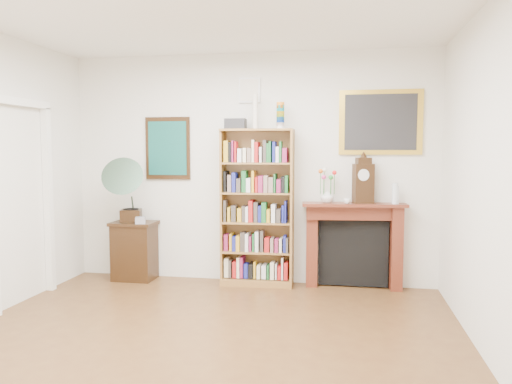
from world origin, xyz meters
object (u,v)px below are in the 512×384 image
Objects in this scene: side_cabinet at (135,251)px; cd_stack at (141,220)px; bookshelf at (257,199)px; bottle_left at (395,194)px; fireplace at (353,238)px; teacup at (347,201)px; flower_vase at (327,196)px; gramophone at (126,186)px; mantel_clock at (363,181)px; bottle_right at (396,195)px.

side_cabinet is 0.45m from cd_stack.
bookshelf is 9.01× the size of bottle_left.
fireplace is (1.14, 0.08, -0.46)m from bookshelf.
cd_stack is at bearing -177.13° from teacup.
flower_vase is (-0.31, -0.07, 0.50)m from fireplace.
cd_stack is (0.20, -0.03, -0.41)m from gramophone.
mantel_clock is 0.45m from flower_vase.
mantel_clock reaches higher than cd_stack.
gramophone is 2.68m from teacup.
side_cabinet is 2.50m from flower_vase.
bottle_right is (0.55, 0.08, 0.07)m from teacup.
cd_stack is 3.04m from bottle_left.
bottle_right reaches higher than teacup.
bottle_left is (1.60, 0.03, 0.08)m from bookshelf.
side_cabinet is at bearing -178.59° from flower_vase.
side_cabinet is 1.39× the size of mantel_clock.
teacup is (1.07, -0.05, -0.00)m from bookshelf.
mantel_clock reaches higher than side_cabinet.
bottle_right is (0.47, -0.05, 0.53)m from fireplace.
teacup is at bearing -176.34° from mantel_clock.
bottle_right is at bearing 22.24° from bottle_left.
side_cabinet is at bearing 160.75° from mantel_clock.
bookshelf reaches higher than flower_vase.
mantel_clock is (2.65, 0.20, 0.50)m from cd_stack.
fireplace reaches higher than cd_stack.
bottle_left is (3.21, 0.16, -0.05)m from gramophone.
bottle_right is (0.78, 0.01, 0.02)m from flower_vase.
bottle_right is at bearing 8.15° from teacup.
flower_vase is (2.45, 0.16, -0.10)m from gramophone.
cd_stack is at bearing -176.52° from bookshelf.
flower_vase is (2.39, 0.06, 0.72)m from side_cabinet.
side_cabinet is 4.74× the size of flower_vase.
bottle_left is at bearing -2.56° from bookshelf.
cd_stack is at bearing -42.04° from side_cabinet.
mantel_clock is 6.70× the size of teacup.
bottle_right is at bearing 3.84° from cd_stack.
side_cabinet is 3.05× the size of bottle_left.
bottle_right is at bearing -11.81° from fireplace.
bottle_left is at bearing 0.53° from flower_vase.
bookshelf is 1.62m from bottle_right.
cd_stack is 0.78× the size of flower_vase.
bookshelf reaches higher than teacup.
fireplace is 2.31× the size of mantel_clock.
gramophone reaches higher than bottle_left.
mantel_clock is 0.30m from teacup.
bookshelf is 1.77× the size of fireplace.
bottle_left is (3.16, 0.07, 0.77)m from side_cabinet.
side_cabinet is at bearing 178.02° from bookshelf.
side_cabinet is 6.11× the size of cd_stack.
mantel_clock is at bearing 2.05° from flower_vase.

